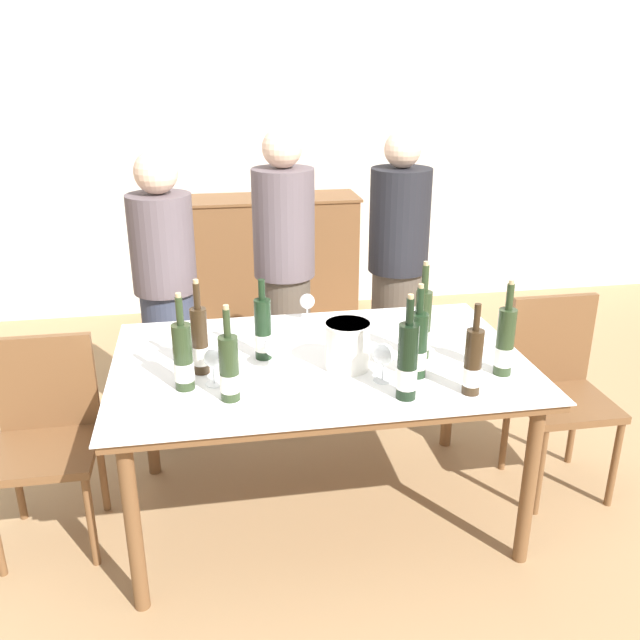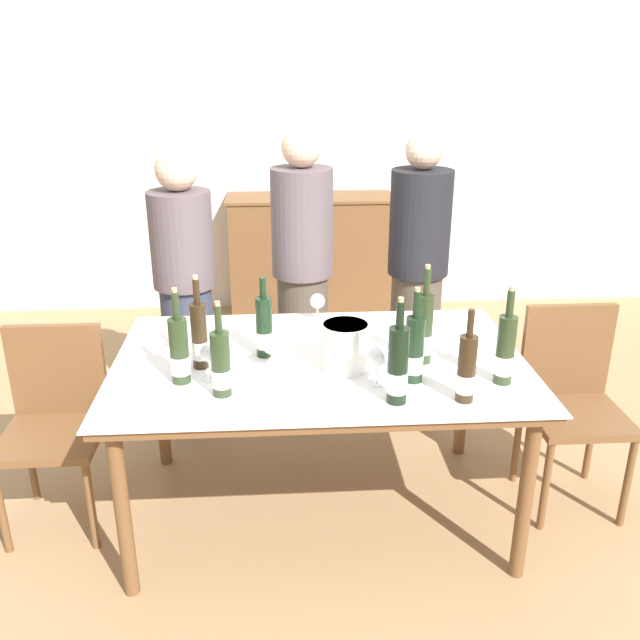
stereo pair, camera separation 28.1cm
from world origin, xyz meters
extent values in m
plane|color=#A37F56|center=(0.00, 0.00, 0.00)|extent=(12.00, 12.00, 0.00)
cube|color=silver|center=(0.00, 2.87, 1.40)|extent=(8.00, 0.10, 2.80)
cube|color=brown|center=(0.09, 2.58, 0.48)|extent=(1.26, 0.44, 0.95)
cube|color=brown|center=(0.09, 2.58, 0.96)|extent=(1.30, 0.46, 0.02)
cylinder|color=brown|center=(-0.78, -0.46, 0.37)|extent=(0.06, 0.06, 0.74)
cylinder|color=brown|center=(0.78, -0.46, 0.37)|extent=(0.06, 0.06, 0.74)
cylinder|color=brown|center=(-0.78, 0.46, 0.37)|extent=(0.06, 0.06, 0.74)
cylinder|color=brown|center=(0.78, 0.46, 0.37)|extent=(0.06, 0.06, 0.74)
cube|color=brown|center=(0.00, 0.00, 0.75)|extent=(1.71, 1.08, 0.04)
cube|color=white|center=(0.00, 0.00, 0.78)|extent=(1.74, 1.11, 0.01)
cylinder|color=white|center=(0.10, -0.10, 0.88)|extent=(0.18, 0.18, 0.20)
cylinder|color=white|center=(0.10, -0.10, 0.97)|extent=(0.19, 0.19, 0.01)
cylinder|color=#28381E|center=(0.43, -0.05, 0.93)|extent=(0.07, 0.07, 0.30)
cylinder|color=silver|center=(0.43, -0.05, 0.86)|extent=(0.07, 0.07, 0.08)
cylinder|color=#28381E|center=(0.43, -0.05, 1.13)|extent=(0.03, 0.03, 0.11)
cylinder|color=tan|center=(0.43, -0.05, 1.20)|extent=(0.02, 0.02, 0.02)
cylinder|color=black|center=(0.35, -0.22, 0.91)|extent=(0.07, 0.07, 0.27)
cylinder|color=silver|center=(0.35, -0.22, 0.85)|extent=(0.08, 0.08, 0.07)
cylinder|color=black|center=(0.35, -0.22, 1.10)|extent=(0.03, 0.03, 0.11)
cylinder|color=tan|center=(0.35, -0.22, 1.16)|extent=(0.02, 0.02, 0.02)
cylinder|color=#332314|center=(0.52, -0.40, 0.91)|extent=(0.07, 0.07, 0.26)
cylinder|color=white|center=(0.52, -0.40, 0.85)|extent=(0.07, 0.07, 0.07)
cylinder|color=#332314|center=(0.52, -0.40, 1.09)|extent=(0.02, 0.02, 0.10)
cylinder|color=#332314|center=(-0.50, -0.04, 0.92)|extent=(0.07, 0.07, 0.28)
cylinder|color=white|center=(-0.50, -0.04, 0.86)|extent=(0.07, 0.07, 0.08)
cylinder|color=#332314|center=(-0.50, -0.04, 1.11)|extent=(0.03, 0.03, 0.10)
cylinder|color=tan|center=(-0.50, -0.04, 1.17)|extent=(0.02, 0.02, 0.02)
cylinder|color=#28381E|center=(0.70, -0.26, 0.92)|extent=(0.07, 0.07, 0.28)
cylinder|color=white|center=(0.70, -0.26, 0.86)|extent=(0.07, 0.07, 0.08)
cylinder|color=#28381E|center=(0.70, -0.26, 1.11)|extent=(0.03, 0.03, 0.10)
cylinder|color=tan|center=(0.70, -0.26, 1.17)|extent=(0.02, 0.02, 0.02)
cylinder|color=#28381E|center=(-0.39, -0.29, 0.91)|extent=(0.07, 0.07, 0.25)
cylinder|color=white|center=(-0.39, -0.29, 0.85)|extent=(0.08, 0.08, 0.07)
cylinder|color=#28381E|center=(-0.39, -0.29, 1.09)|extent=(0.03, 0.03, 0.11)
cylinder|color=tan|center=(-0.39, -0.29, 1.15)|extent=(0.02, 0.02, 0.02)
cylinder|color=black|center=(-0.23, 0.06, 0.91)|extent=(0.07, 0.07, 0.26)
cylinder|color=white|center=(-0.23, 0.06, 0.85)|extent=(0.07, 0.07, 0.07)
cylinder|color=black|center=(-0.23, 0.06, 1.09)|extent=(0.03, 0.03, 0.09)
cylinder|color=#28381E|center=(-0.56, -0.17, 0.91)|extent=(0.08, 0.08, 0.27)
cylinder|color=white|center=(-0.56, -0.17, 0.85)|extent=(0.08, 0.08, 0.07)
cylinder|color=#28381E|center=(-0.56, -0.17, 1.10)|extent=(0.03, 0.03, 0.11)
cylinder|color=tan|center=(-0.56, -0.17, 1.16)|extent=(0.02, 0.02, 0.02)
cylinder|color=black|center=(0.26, -0.39, 0.93)|extent=(0.08, 0.08, 0.30)
cylinder|color=white|center=(0.26, -0.39, 0.86)|extent=(0.08, 0.08, 0.08)
cylinder|color=black|center=(0.26, -0.39, 1.13)|extent=(0.03, 0.03, 0.10)
cylinder|color=tan|center=(0.26, -0.39, 1.18)|extent=(0.02, 0.02, 0.02)
cylinder|color=white|center=(-0.20, -0.07, 0.78)|extent=(0.07, 0.07, 0.00)
cylinder|color=white|center=(-0.20, -0.07, 0.82)|extent=(0.01, 0.01, 0.07)
sphere|color=white|center=(-0.20, -0.07, 0.88)|extent=(0.08, 0.08, 0.08)
cylinder|color=white|center=(0.21, -0.24, 0.78)|extent=(0.07, 0.07, 0.00)
cylinder|color=white|center=(0.21, -0.24, 0.82)|extent=(0.01, 0.01, 0.08)
sphere|color=white|center=(0.21, -0.24, 0.89)|extent=(0.09, 0.09, 0.09)
cylinder|color=white|center=(-0.45, -0.16, 0.78)|extent=(0.07, 0.07, 0.00)
cylinder|color=white|center=(-0.45, -0.16, 0.83)|extent=(0.01, 0.01, 0.08)
sphere|color=white|center=(-0.45, -0.16, 0.89)|extent=(0.07, 0.07, 0.07)
cylinder|color=white|center=(0.02, 0.46, 0.78)|extent=(0.06, 0.06, 0.00)
cylinder|color=white|center=(0.02, 0.46, 0.82)|extent=(0.01, 0.01, 0.07)
sphere|color=white|center=(0.02, 0.46, 0.88)|extent=(0.07, 0.07, 0.07)
cylinder|color=brown|center=(-1.35, -0.18, 0.21)|extent=(0.03, 0.03, 0.43)
cylinder|color=brown|center=(-0.98, -0.18, 0.21)|extent=(0.03, 0.03, 0.43)
cylinder|color=brown|center=(-1.35, 0.18, 0.21)|extent=(0.03, 0.03, 0.43)
cylinder|color=brown|center=(-0.98, 0.18, 0.21)|extent=(0.03, 0.03, 0.43)
cube|color=brown|center=(-1.17, 0.00, 0.44)|extent=(0.42, 0.42, 0.04)
cube|color=brown|center=(-1.17, 0.19, 0.68)|extent=(0.42, 0.04, 0.43)
cylinder|color=brown|center=(0.98, -0.18, 0.22)|extent=(0.03, 0.03, 0.45)
cylinder|color=brown|center=(1.35, -0.18, 0.22)|extent=(0.03, 0.03, 0.45)
cylinder|color=brown|center=(0.98, 0.18, 0.22)|extent=(0.03, 0.03, 0.45)
cylinder|color=brown|center=(1.35, 0.18, 0.22)|extent=(0.03, 0.03, 0.45)
cube|color=brown|center=(1.17, 0.00, 0.46)|extent=(0.42, 0.42, 0.04)
cube|color=brown|center=(1.17, 0.19, 0.70)|extent=(0.42, 0.04, 0.45)
cylinder|color=#383F56|center=(-0.67, 0.88, 0.42)|extent=(0.28, 0.28, 0.83)
cylinder|color=#594C51|center=(-0.67, 0.88, 1.09)|extent=(0.33, 0.33, 0.51)
sphere|color=beige|center=(-0.67, 0.88, 1.45)|extent=(0.22, 0.22, 0.22)
cylinder|color=#51473D|center=(-0.04, 0.92, 0.43)|extent=(0.28, 0.28, 0.87)
cylinder|color=#594C51|center=(-0.04, 0.92, 1.16)|extent=(0.33, 0.33, 0.57)
sphere|color=beige|center=(-0.04, 0.92, 1.55)|extent=(0.21, 0.21, 0.21)
cylinder|color=#51473D|center=(0.60, 0.91, 0.43)|extent=(0.28, 0.28, 0.87)
cylinder|color=black|center=(0.60, 0.91, 1.15)|extent=(0.33, 0.33, 0.56)
sphere|color=beige|center=(0.60, 0.91, 1.53)|extent=(0.20, 0.20, 0.20)
camera|label=1|loc=(-0.45, -2.58, 1.98)|focal=38.00mm
camera|label=2|loc=(-0.17, -2.61, 1.98)|focal=38.00mm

